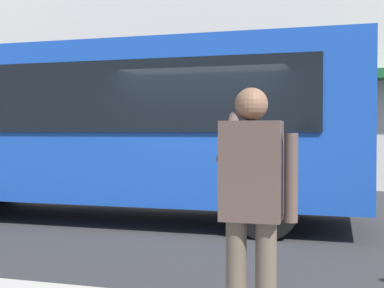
% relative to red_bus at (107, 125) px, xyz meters
% --- Properties ---
extents(ground_plane, '(60.00, 60.00, 0.00)m').
position_rel_red_bus_xyz_m(ground_plane, '(-2.06, 0.78, -1.68)').
color(ground_plane, '#2B2B2D').
extents(red_bus, '(9.05, 2.54, 3.08)m').
position_rel_red_bus_xyz_m(red_bus, '(0.00, 0.00, 0.00)').
color(red_bus, '#1947AD').
rests_on(red_bus, ground_plane).
extents(pedestrian_photographer, '(0.53, 0.52, 1.70)m').
position_rel_red_bus_xyz_m(pedestrian_photographer, '(-3.47, 5.09, -0.54)').
color(pedestrian_photographer, '#4C4238').
rests_on(pedestrian_photographer, sidewalk_curb).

